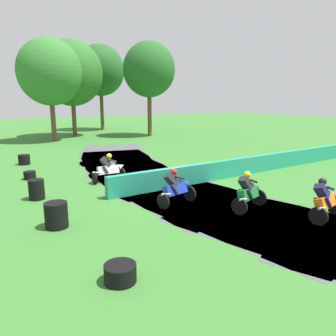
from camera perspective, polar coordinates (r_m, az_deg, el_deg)
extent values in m
plane|color=#38752D|center=(14.37, 0.05, -3.58)|extent=(120.00, 120.00, 0.00)
cube|color=#515156|center=(23.97, -9.44, 2.63)|extent=(7.33, 10.13, 0.01)
cube|color=#515156|center=(20.60, -8.41, 1.12)|extent=(6.37, 9.88, 0.01)
cube|color=#515156|center=(17.36, -5.56, -0.87)|extent=(5.30, 9.46, 0.01)
cube|color=#515156|center=(14.39, 0.16, -3.54)|extent=(5.04, 9.35, 0.01)
cube|color=#515156|center=(11.97, 10.32, -7.02)|extent=(6.13, 9.80, 0.01)
cube|color=#515156|center=(10.54, 26.06, -10.82)|extent=(7.12, 10.09, 0.01)
cube|color=#239375|center=(18.06, 15.54, 0.70)|extent=(17.47, 1.16, 0.90)
cylinder|color=black|center=(15.82, -8.02, -1.16)|extent=(0.11, 0.76, 0.75)
cylinder|color=black|center=(15.39, -12.88, -1.73)|extent=(0.11, 0.76, 0.75)
cube|color=silver|center=(15.61, -10.56, -0.36)|extent=(1.01, 0.42, 0.47)
ellipsoid|color=silver|center=(15.69, -10.07, 0.65)|extent=(0.45, 0.35, 0.31)
cone|color=silver|center=(15.84, -8.30, 0.33)|extent=(0.40, 0.42, 0.48)
cylinder|color=#B2B2B7|center=(15.31, -12.51, -0.83)|extent=(0.41, 0.14, 0.18)
cube|color=#28282D|center=(15.62, -11.03, 1.00)|extent=(0.50, 0.46, 0.63)
sphere|color=yellow|center=(15.72, -10.41, 2.09)|extent=(0.26, 0.26, 0.26)
cylinder|color=#28282D|center=(15.88, -10.28, 1.09)|extent=(0.43, 0.17, 0.24)
cylinder|color=#28282D|center=(15.54, -9.87, 1.28)|extent=(0.43, 0.17, 0.24)
cylinder|color=#28282D|center=(15.73, -11.39, -0.43)|extent=(0.27, 0.23, 0.42)
cylinder|color=#28282D|center=(15.39, -11.01, -0.27)|extent=(0.27, 0.23, 0.42)
cylinder|color=black|center=(12.58, 3.88, -4.56)|extent=(0.25, 0.77, 0.77)
cylinder|color=black|center=(11.64, -0.85, -5.93)|extent=(0.25, 0.77, 0.77)
cube|color=#1E38B2|center=(12.09, 1.27, -3.85)|extent=(1.06, 0.60, 0.47)
ellipsoid|color=#1E38B2|center=(12.21, 1.59, -2.50)|extent=(0.50, 0.43, 0.32)
cone|color=#1E38B2|center=(12.56, 3.36, -2.72)|extent=(0.46, 0.47, 0.49)
cylinder|color=#B2B2B7|center=(11.61, -0.36, -4.71)|extent=(0.42, 0.18, 0.18)
cube|color=#28282D|center=(12.03, 0.57, -2.15)|extent=(0.56, 0.44, 0.63)
sphere|color=red|center=(12.19, 1.01, -0.69)|extent=(0.26, 0.26, 0.26)
cylinder|color=#28282D|center=(12.36, 0.94, -1.95)|extent=(0.44, 0.15, 0.25)
cylinder|color=#28282D|center=(12.09, 2.06, -1.67)|extent=(0.44, 0.15, 0.25)
cylinder|color=#28282D|center=(12.10, 0.08, -4.03)|extent=(0.31, 0.22, 0.42)
cylinder|color=#28282D|center=(11.84, 1.20, -3.79)|extent=(0.31, 0.22, 0.42)
cylinder|color=black|center=(12.52, 15.78, -5.05)|extent=(0.29, 0.72, 0.72)
cylinder|color=black|center=(11.34, 12.54, -6.68)|extent=(0.29, 0.72, 0.72)
cube|color=#198438|center=(11.87, 14.03, -4.42)|extent=(1.06, 0.63, 0.45)
ellipsoid|color=#198438|center=(11.98, 14.26, -3.02)|extent=(0.52, 0.44, 0.30)
cone|color=#198438|center=(12.43, 15.45, -3.19)|extent=(0.48, 0.44, 0.47)
cylinder|color=#B2B2B7|center=(11.31, 13.15, -5.46)|extent=(0.42, 0.21, 0.17)
cube|color=#28282D|center=(11.74, 13.56, -2.69)|extent=(0.58, 0.37, 0.62)
sphere|color=yellow|center=(11.89, 13.88, -1.16)|extent=(0.26, 0.26, 0.26)
cylinder|color=#28282D|center=(12.07, 13.46, -2.36)|extent=(0.44, 0.19, 0.24)
cylinder|color=#28282D|center=(11.89, 14.95, -2.25)|extent=(0.44, 0.19, 0.24)
cylinder|color=#28282D|center=(11.80, 12.83, -4.56)|extent=(0.31, 0.17, 0.42)
cylinder|color=#28282D|center=(11.62, 14.35, -4.48)|extent=(0.31, 0.17, 0.42)
cylinder|color=black|center=(12.51, 27.55, -6.04)|extent=(0.25, 0.76, 0.76)
cylinder|color=black|center=(11.25, 25.09, -7.75)|extent=(0.25, 0.76, 0.76)
cube|color=orange|center=(11.83, 26.10, -5.45)|extent=(1.06, 0.59, 0.47)
ellipsoid|color=orange|center=(11.95, 26.16, -4.05)|extent=(0.50, 0.42, 0.31)
cone|color=orange|center=(12.42, 27.13, -4.20)|extent=(0.46, 0.46, 0.48)
cylinder|color=#B2B2B7|center=(11.25, 25.61, -6.48)|extent=(0.42, 0.17, 0.18)
cube|color=#1E1E4C|center=(11.70, 25.58, -3.74)|extent=(0.56, 0.43, 0.63)
sphere|color=black|center=(11.86, 25.71, -2.20)|extent=(0.26, 0.26, 0.26)
cylinder|color=#1E1E4C|center=(12.02, 25.28, -3.46)|extent=(0.44, 0.15, 0.24)
cylinder|color=#1E1E4C|center=(11.88, 26.85, -3.23)|extent=(0.44, 0.15, 0.24)
cylinder|color=#1E1E4C|center=(11.73, 24.95, -5.66)|extent=(0.30, 0.21, 0.42)
cylinder|color=#1E1E4C|center=(11.59, 26.56, -5.46)|extent=(0.30, 0.21, 0.42)
cylinder|color=black|center=(21.36, -24.09, 0.84)|extent=(0.67, 0.67, 0.20)
cylinder|color=black|center=(21.32, -24.14, 1.37)|extent=(0.67, 0.67, 0.20)
cylinder|color=black|center=(21.29, -24.19, 1.89)|extent=(0.67, 0.67, 0.20)
cylinder|color=black|center=(17.34, -23.27, -1.50)|extent=(0.58, 0.58, 0.20)
cylinder|color=black|center=(17.30, -23.33, -0.86)|extent=(0.58, 0.58, 0.20)
cylinder|color=black|center=(13.79, -22.18, -4.75)|extent=(0.60, 0.60, 0.20)
cylinder|color=black|center=(13.74, -22.25, -3.95)|extent=(0.60, 0.60, 0.20)
cylinder|color=black|center=(13.69, -22.31, -3.14)|extent=(0.60, 0.60, 0.20)
cylinder|color=black|center=(13.64, -22.38, -2.33)|extent=(0.60, 0.60, 0.20)
cylinder|color=black|center=(10.66, -19.08, -9.40)|extent=(0.70, 0.70, 0.20)
cylinder|color=black|center=(10.59, -19.16, -8.40)|extent=(0.70, 0.70, 0.20)
cylinder|color=black|center=(10.52, -19.23, -7.37)|extent=(0.70, 0.70, 0.20)
cylinder|color=black|center=(10.46, -19.31, -6.34)|extent=(0.70, 0.70, 0.20)
cylinder|color=black|center=(7.45, -8.44, -18.62)|extent=(0.71, 0.71, 0.20)
cylinder|color=black|center=(7.35, -8.49, -17.27)|extent=(0.71, 0.71, 0.20)
cylinder|color=brown|center=(42.37, -11.63, 9.91)|extent=(0.44, 0.44, 4.85)
ellipsoid|color=#235B23|center=(42.49, -11.92, 16.60)|extent=(5.95, 5.95, 6.25)
cylinder|color=brown|center=(34.67, -3.28, 9.47)|extent=(0.44, 0.44, 4.59)
ellipsoid|color=#235B23|center=(34.76, -3.37, 17.03)|extent=(5.37, 5.37, 5.64)
cylinder|color=brown|center=(35.73, -16.31, 8.46)|extent=(0.44, 0.44, 3.80)
ellipsoid|color=#2D6B28|center=(35.77, -16.76, 15.82)|extent=(6.35, 6.35, 6.67)
cylinder|color=brown|center=(32.09, -19.67, 7.93)|extent=(0.44, 0.44, 3.86)
ellipsoid|color=#33752D|center=(32.12, -20.24, 15.70)|extent=(5.72, 5.72, 6.00)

